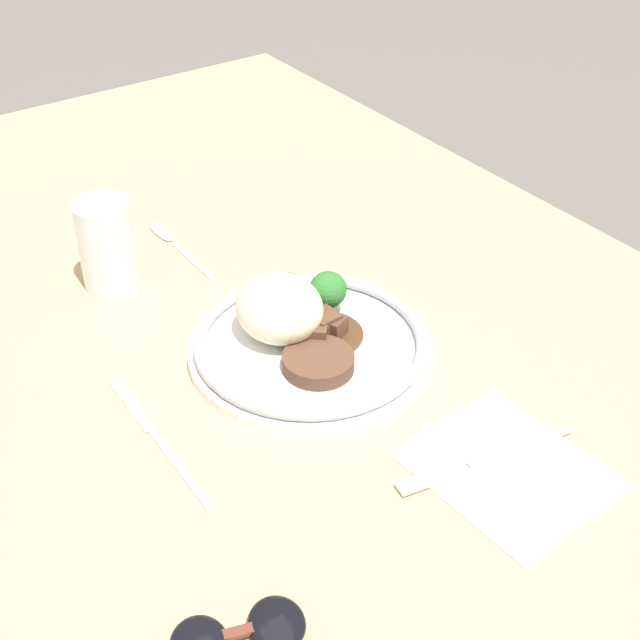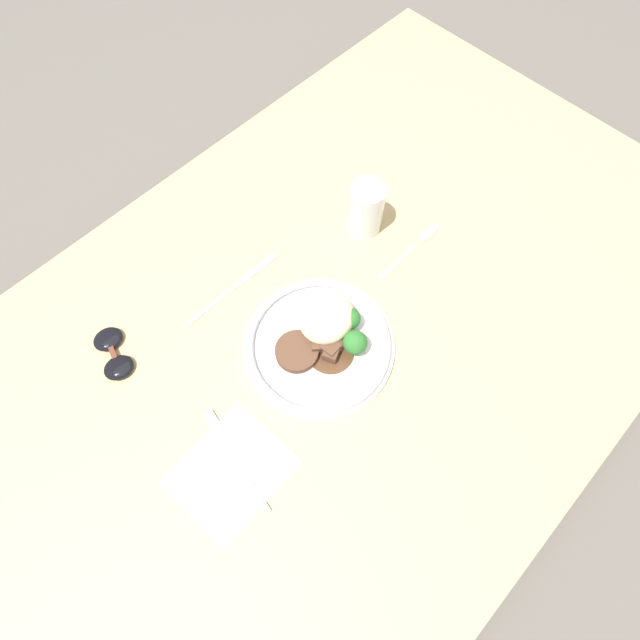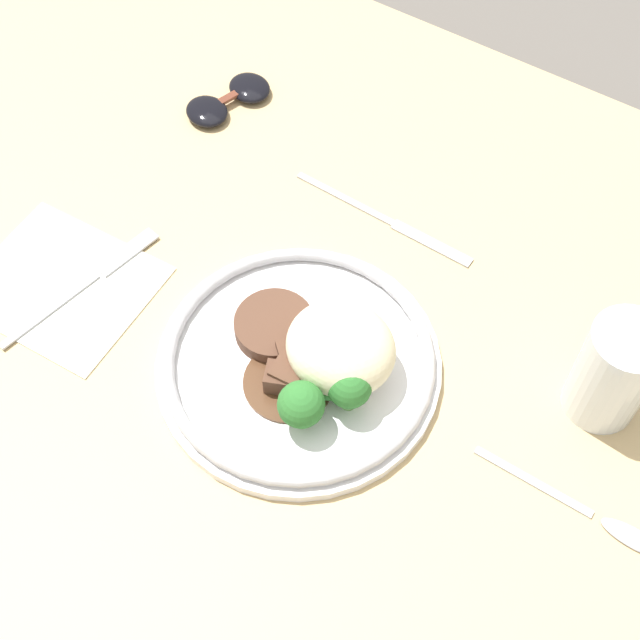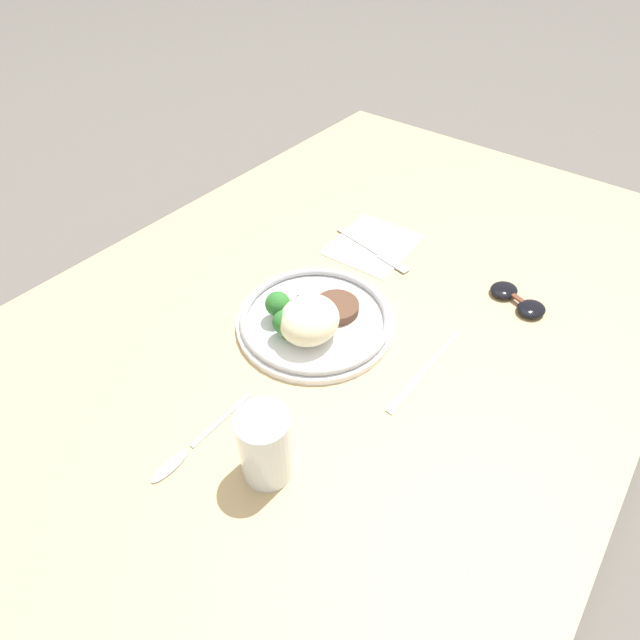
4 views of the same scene
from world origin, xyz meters
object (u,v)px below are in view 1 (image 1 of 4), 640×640
object	(u,v)px
juice_glass	(107,249)
knife	(154,434)
plate	(303,331)
spoon	(171,238)
sunglasses	(238,634)
fork	(470,465)

from	to	relation	value
juice_glass	knife	bearing A→B (deg)	163.82
plate	spoon	world-z (taller)	plate
spoon	sunglasses	bearing A→B (deg)	157.36
juice_glass	fork	size ratio (longest dim) A/B	0.58
plate	fork	distance (m)	0.23
plate	knife	xyz separation A→B (m)	(-0.03, 0.19, -0.02)
juice_glass	spoon	bearing A→B (deg)	-62.89
sunglasses	fork	bearing A→B (deg)	-65.13
plate	spoon	xyz separation A→B (m)	(0.28, 0.01, -0.02)
plate	sunglasses	size ratio (longest dim) A/B	2.29
juice_glass	knife	xyz separation A→B (m)	(-0.26, 0.08, -0.05)
plate	sunglasses	xyz separation A→B (m)	(-0.26, 0.24, -0.01)
plate	juice_glass	distance (m)	0.26
knife	spoon	bearing A→B (deg)	-28.51
juice_glass	spoon	distance (m)	0.12
fork	spoon	world-z (taller)	same
plate	sunglasses	world-z (taller)	plate
juice_glass	plate	bearing A→B (deg)	-153.58
spoon	sunglasses	distance (m)	0.59
fork	spoon	distance (m)	0.51
plate	juice_glass	size ratio (longest dim) A/B	2.39
fork	spoon	size ratio (longest dim) A/B	1.07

